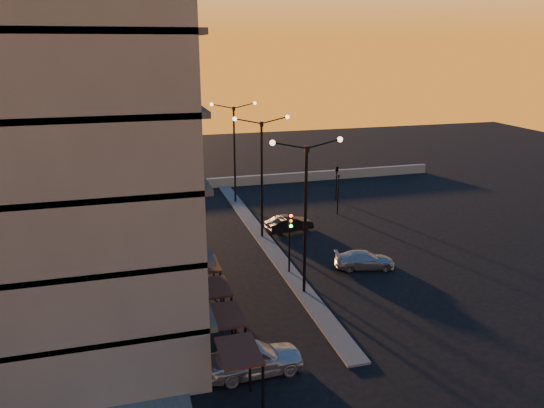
{
  "coord_description": "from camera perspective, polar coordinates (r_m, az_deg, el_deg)",
  "views": [
    {
      "loc": [
        -9.87,
        -27.7,
        14.56
      ],
      "look_at": [
        -0.67,
        4.78,
        4.33
      ],
      "focal_mm": 35.0,
      "sensor_mm": 36.0,
      "label": 1
    }
  ],
  "objects": [
    {
      "name": "ground",
      "position": [
        32.82,
        3.45,
        -9.51
      ],
      "size": [
        120.0,
        120.0,
        0.0
      ],
      "primitive_type": "plane",
      "color": "black",
      "rests_on": "ground"
    },
    {
      "name": "sidewalk_west",
      "position": [
        34.87,
        -15.54,
        -8.38
      ],
      "size": [
        5.0,
        40.0,
        0.12
      ],
      "primitive_type": "cube",
      "color": "#464644",
      "rests_on": "ground"
    },
    {
      "name": "median",
      "position": [
        41.59,
        -1.07,
        -3.55
      ],
      "size": [
        1.2,
        36.0,
        0.12
      ],
      "primitive_type": "cube",
      "color": "#464644",
      "rests_on": "ground"
    },
    {
      "name": "parapet",
      "position": [
        56.77,
        -3.25,
        2.49
      ],
      "size": [
        44.0,
        0.5,
        1.0
      ],
      "primitive_type": "cube",
      "color": "gray",
      "rests_on": "ground"
    },
    {
      "name": "building",
      "position": [
        28.16,
        -24.56,
        9.96
      ],
      "size": [
        14.35,
        17.08,
        25.0
      ],
      "color": "slate",
      "rests_on": "ground"
    },
    {
      "name": "streetlamp_near",
      "position": [
        30.75,
        3.64,
        -0.14
      ],
      "size": [
        4.32,
        0.32,
        9.51
      ],
      "color": "black",
      "rests_on": "ground"
    },
    {
      "name": "streetlamp_mid",
      "position": [
        39.99,
        -1.11,
        3.9
      ],
      "size": [
        4.32,
        0.32,
        9.51
      ],
      "color": "black",
      "rests_on": "ground"
    },
    {
      "name": "streetlamp_far",
      "position": [
        49.53,
        -4.08,
        6.39
      ],
      "size": [
        4.32,
        0.32,
        9.51
      ],
      "color": "black",
      "rests_on": "ground"
    },
    {
      "name": "traffic_light_main",
      "position": [
        34.18,
        1.96,
        -3.12
      ],
      "size": [
        0.28,
        0.44,
        4.25
      ],
      "color": "black",
      "rests_on": "ground"
    },
    {
      "name": "signal_east_a",
      "position": [
        47.1,
        7.11,
        1.17
      ],
      "size": [
        0.13,
        0.16,
        3.6
      ],
      "color": "black",
      "rests_on": "ground"
    },
    {
      "name": "signal_east_b",
      "position": [
        50.95,
        6.99,
        3.73
      ],
      "size": [
        0.42,
        1.99,
        3.6
      ],
      "color": "black",
      "rests_on": "ground"
    },
    {
      "name": "car_hatchback",
      "position": [
        25.28,
        -1.96,
        -16.21
      ],
      "size": [
        4.63,
        2.01,
        1.55
      ],
      "primitive_type": "imported",
      "rotation": [
        0.0,
        0.0,
        1.61
      ],
      "color": "#B8B9C0",
      "rests_on": "ground"
    },
    {
      "name": "car_sedan",
      "position": [
        42.82,
        1.87,
        -2.12
      ],
      "size": [
        4.08,
        2.02,
        1.29
      ],
      "primitive_type": "imported",
      "rotation": [
        0.0,
        0.0,
        1.75
      ],
      "color": "black",
      "rests_on": "ground"
    },
    {
      "name": "car_wagon",
      "position": [
        36.49,
        9.93,
        -5.93
      ],
      "size": [
        4.29,
        2.47,
        1.17
      ],
      "primitive_type": "imported",
      "rotation": [
        0.0,
        0.0,
        1.35
      ],
      "color": "#9FA2A7",
      "rests_on": "ground"
    }
  ]
}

